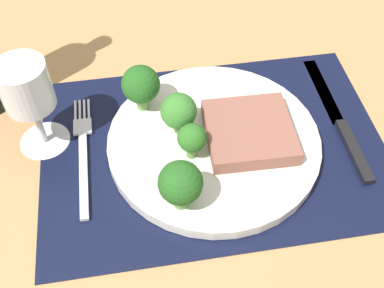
% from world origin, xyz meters
% --- Properties ---
extents(ground_plane, '(1.40, 1.10, 0.03)m').
position_xyz_m(ground_plane, '(0.00, 0.00, -0.01)').
color(ground_plane, tan).
extents(placemat, '(0.44, 0.30, 0.00)m').
position_xyz_m(placemat, '(0.00, 0.00, 0.00)').
color(placemat, black).
rests_on(placemat, ground_plane).
extents(plate, '(0.27, 0.27, 0.02)m').
position_xyz_m(plate, '(0.00, 0.00, 0.01)').
color(plate, silver).
rests_on(plate, placemat).
extents(steak, '(0.11, 0.11, 0.02)m').
position_xyz_m(steak, '(0.04, -0.01, 0.03)').
color(steak, '#8C5647').
rests_on(steak, plate).
extents(broccoli_back_left, '(0.05, 0.05, 0.07)m').
position_xyz_m(broccoli_back_left, '(-0.05, -0.09, 0.06)').
color(broccoli_back_left, '#5B8942').
rests_on(broccoli_back_left, plate).
extents(broccoli_near_fork, '(0.04, 0.04, 0.05)m').
position_xyz_m(broccoli_near_fork, '(-0.03, -0.02, 0.05)').
color(broccoli_near_fork, '#5B8942').
rests_on(broccoli_near_fork, plate).
extents(broccoli_near_steak, '(0.05, 0.05, 0.06)m').
position_xyz_m(broccoli_near_steak, '(-0.04, 0.02, 0.05)').
color(broccoli_near_steak, '#5B8942').
rests_on(broccoli_near_steak, plate).
extents(broccoli_center, '(0.05, 0.05, 0.07)m').
position_xyz_m(broccoli_center, '(-0.08, 0.07, 0.06)').
color(broccoli_center, '#6B994C').
rests_on(broccoli_center, plate).
extents(fork, '(0.02, 0.19, 0.01)m').
position_xyz_m(fork, '(-0.17, 0.01, 0.01)').
color(fork, silver).
rests_on(fork, placemat).
extents(knife, '(0.02, 0.23, 0.01)m').
position_xyz_m(knife, '(0.17, 0.01, 0.01)').
color(knife, black).
rests_on(knife, placemat).
extents(wine_glass, '(0.06, 0.06, 0.13)m').
position_xyz_m(wine_glass, '(-0.21, 0.05, 0.09)').
color(wine_glass, silver).
rests_on(wine_glass, ground_plane).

